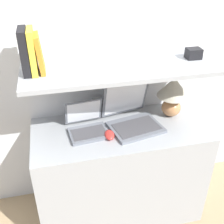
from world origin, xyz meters
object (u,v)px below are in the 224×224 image
at_px(laptop_large, 132,117).
at_px(laptop_small, 87,126).
at_px(table_lamp, 173,92).
at_px(computer_mouse, 109,135).
at_px(router_box, 100,107).
at_px(book_yellow, 32,51).
at_px(shelf_gadget, 194,53).
at_px(book_black, 25,52).
at_px(book_orange, 40,54).

xyz_separation_m(laptop_large, laptop_small, (-0.31, -0.01, -0.02)).
bearing_deg(table_lamp, computer_mouse, -161.15).
bearing_deg(router_box, computer_mouse, -88.39).
bearing_deg(computer_mouse, laptop_small, 142.60).
relative_size(laptop_large, book_yellow, 1.56).
bearing_deg(router_box, table_lamp, -12.42).
distance_m(laptop_large, shelf_gadget, 0.57).
xyz_separation_m(table_lamp, computer_mouse, (-0.49, -0.17, -0.16)).
bearing_deg(laptop_small, book_black, 172.09).
relative_size(laptop_small, shelf_gadget, 2.88).
xyz_separation_m(laptop_small, router_box, (0.12, 0.18, 0.02)).
bearing_deg(shelf_gadget, computer_mouse, -166.34).
relative_size(book_black, book_orange, 1.16).
distance_m(laptop_small, book_yellow, 0.58).
xyz_separation_m(router_box, shelf_gadget, (0.59, -0.13, 0.40)).
bearing_deg(shelf_gadget, router_box, 167.24).
xyz_separation_m(table_lamp, laptop_large, (-0.30, -0.05, -0.12)).
distance_m(table_lamp, book_orange, 0.92).
distance_m(table_lamp, shelf_gadget, 0.30).
distance_m(laptop_small, router_box, 0.22).
xyz_separation_m(laptop_large, shelf_gadget, (0.40, 0.03, 0.40)).
bearing_deg(router_box, book_black, -162.91).
height_order(book_black, book_yellow, book_black).
distance_m(table_lamp, computer_mouse, 0.54).
bearing_deg(book_yellow, laptop_large, -2.88).
bearing_deg(computer_mouse, table_lamp, 18.85).
bearing_deg(router_box, book_orange, -159.47).
distance_m(table_lamp, laptop_large, 0.33).
height_order(laptop_small, shelf_gadget, shelf_gadget).
height_order(table_lamp, book_orange, book_orange).
bearing_deg(laptop_small, router_box, 55.85).
height_order(laptop_large, shelf_gadget, shelf_gadget).
xyz_separation_m(table_lamp, book_black, (-0.93, -0.02, 0.37)).
height_order(laptop_large, laptop_small, laptop_large).
relative_size(laptop_large, router_box, 2.97).
distance_m(laptop_large, computer_mouse, 0.22).
distance_m(table_lamp, router_box, 0.52).
bearing_deg(computer_mouse, book_orange, 158.78).
height_order(table_lamp, laptop_small, table_lamp).
xyz_separation_m(table_lamp, book_orange, (-0.85, -0.02, 0.35)).
distance_m(laptop_large, laptop_small, 0.31).
height_order(table_lamp, router_box, table_lamp).
relative_size(table_lamp, shelf_gadget, 3.16).
distance_m(laptop_small, computer_mouse, 0.16).
bearing_deg(book_black, book_yellow, 0.00).
height_order(laptop_large, book_orange, book_orange).
relative_size(router_box, shelf_gadget, 1.41).
bearing_deg(computer_mouse, book_yellow, 160.56).
height_order(laptop_small, router_box, laptop_small).
xyz_separation_m(book_orange, shelf_gadget, (0.95, 0.00, -0.08)).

